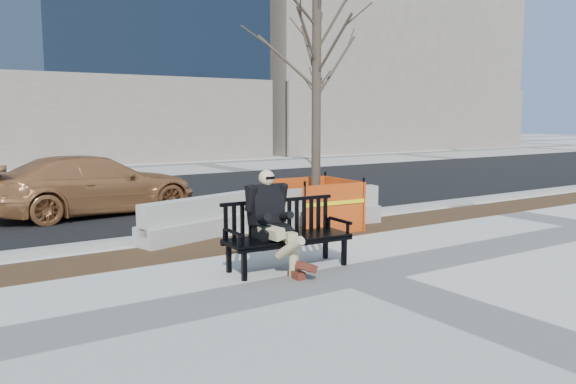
# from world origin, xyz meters

# --- Properties ---
(ground) EXTENTS (120.00, 120.00, 0.00)m
(ground) POSITION_xyz_m (0.00, 0.00, 0.00)
(ground) COLOR beige
(ground) RESTS_ON ground
(mulch_strip) EXTENTS (40.00, 1.20, 0.02)m
(mulch_strip) POSITION_xyz_m (0.00, 2.60, 0.00)
(mulch_strip) COLOR #47301C
(mulch_strip) RESTS_ON ground
(asphalt_street) EXTENTS (60.00, 10.40, 0.01)m
(asphalt_street) POSITION_xyz_m (0.00, 8.80, 0.00)
(asphalt_street) COLOR black
(asphalt_street) RESTS_ON ground
(curb) EXTENTS (60.00, 0.25, 0.12)m
(curb) POSITION_xyz_m (0.00, 3.55, 0.06)
(curb) COLOR #9E9B93
(curb) RESTS_ON ground
(bench) EXTENTS (1.90, 0.77, 0.99)m
(bench) POSITION_xyz_m (-0.62, 0.76, 0.00)
(bench) COLOR black
(bench) RESTS_ON ground
(seated_man) EXTENTS (0.67, 1.05, 1.43)m
(seated_man) POSITION_xyz_m (-0.87, 0.83, 0.00)
(seated_man) COLOR black
(seated_man) RESTS_ON ground
(tree_fence) EXTENTS (2.19, 2.19, 5.17)m
(tree_fence) POSITION_xyz_m (1.43, 2.90, 0.00)
(tree_fence) COLOR #E34F18
(tree_fence) RESTS_ON ground
(sedan) EXTENTS (4.67, 2.24, 1.31)m
(sedan) POSITION_xyz_m (-1.61, 7.00, 0.00)
(sedan) COLOR #9C6439
(sedan) RESTS_ON ground
(jersey_barrier_left) EXTENTS (2.62, 1.21, 0.74)m
(jersey_barrier_left) POSITION_xyz_m (-0.72, 3.41, 0.00)
(jersey_barrier_left) COLOR #ADAAA2
(jersey_barrier_left) RESTS_ON ground
(jersey_barrier_right) EXTENTS (2.72, 0.98, 0.76)m
(jersey_barrier_right) POSITION_xyz_m (1.65, 3.17, 0.00)
(jersey_barrier_right) COLOR #9C9A92
(jersey_barrier_right) RESTS_ON ground
(far_tree_right) EXTENTS (1.91, 1.91, 5.14)m
(far_tree_right) POSITION_xyz_m (9.73, 14.29, 0.00)
(far_tree_right) COLOR #47372D
(far_tree_right) RESTS_ON ground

